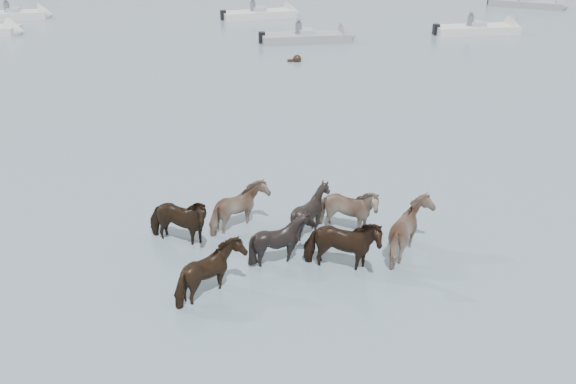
{
  "coord_description": "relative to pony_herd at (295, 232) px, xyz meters",
  "views": [
    {
      "loc": [
        0.26,
        -12.13,
        7.95
      ],
      "look_at": [
        1.29,
        2.16,
        1.1
      ],
      "focal_mm": 39.63,
      "sensor_mm": 36.0,
      "label": 1
    }
  ],
  "objects": [
    {
      "name": "motorboat_d",
      "position": [
        13.82,
        24.85,
        -0.3
      ],
      "size": [
        5.78,
        2.09,
        1.92
      ],
      "rotation": [
        0.0,
        0.0,
        0.09
      ],
      "color": "silver",
      "rests_on": "ground"
    },
    {
      "name": "motorboat_c",
      "position": [
        0.82,
        31.06,
        -0.3
      ],
      "size": [
        5.65,
        2.9,
        1.92
      ],
      "rotation": [
        0.0,
        0.0,
        0.25
      ],
      "color": "silver",
      "rests_on": "ground"
    },
    {
      "name": "swimming_pony",
      "position": [
        1.6,
        18.7,
        -0.43
      ],
      "size": [
        0.72,
        0.44,
        0.44
      ],
      "color": "black",
      "rests_on": "ground"
    },
    {
      "name": "motorboat_e",
      "position": [
        20.64,
        33.49,
        -0.3
      ],
      "size": [
        5.67,
        4.14,
        1.92
      ],
      "rotation": [
        0.0,
        0.0,
        -0.51
      ],
      "color": "gray",
      "rests_on": "ground"
    },
    {
      "name": "ground",
      "position": [
        -1.38,
        -1.11,
        -0.53
      ],
      "size": [
        400.0,
        400.0,
        0.0
      ],
      "primitive_type": "plane",
      "color": "slate",
      "rests_on": "ground"
    },
    {
      "name": "pony_herd",
      "position": [
        0.0,
        0.0,
        0.0
      ],
      "size": [
        7.28,
        4.74,
        1.55
      ],
      "color": "black",
      "rests_on": "ground"
    },
    {
      "name": "motorboat_f",
      "position": [
        -15.71,
        31.88,
        -0.3
      ],
      "size": [
        4.86,
        2.28,
        1.92
      ],
      "rotation": [
        0.0,
        0.0,
        0.15
      ],
      "color": "silver",
      "rests_on": "ground"
    },
    {
      "name": "motorboat_b",
      "position": [
        3.28,
        23.29,
        -0.3
      ],
      "size": [
        5.74,
        2.1,
        1.92
      ],
      "rotation": [
        0.0,
        0.0,
        0.09
      ],
      "color": "gray",
      "rests_on": "ground"
    }
  ]
}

